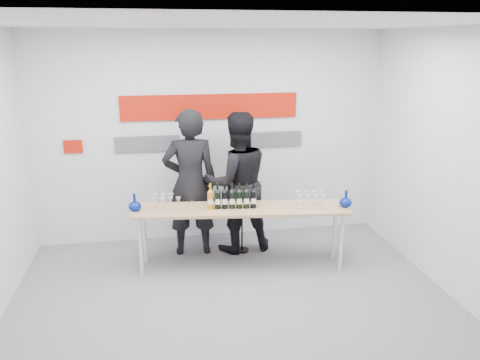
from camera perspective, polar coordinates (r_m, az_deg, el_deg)
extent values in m
plane|color=slate|center=(5.45, -0.73, -14.79)|extent=(5.00, 5.00, 0.00)
cube|color=silver|center=(6.77, -3.59, 5.17)|extent=(5.00, 0.04, 3.00)
cube|color=#B91807|center=(6.66, -3.63, 8.91)|extent=(2.50, 0.02, 0.35)
cube|color=#59595E|center=(6.71, -11.23, 4.34)|extent=(0.90, 0.02, 0.22)
cube|color=#59595E|center=(6.91, 3.91, 4.98)|extent=(0.90, 0.02, 0.22)
cube|color=#B91807|center=(6.80, -19.68, 3.85)|extent=(0.25, 0.02, 0.18)
cube|color=tan|center=(5.93, 0.17, -3.57)|extent=(2.75, 0.87, 0.04)
cylinder|color=silver|center=(5.98, -12.02, -7.97)|extent=(0.05, 0.05, 0.78)
cylinder|color=silver|center=(6.12, 12.27, -7.42)|extent=(0.05, 0.05, 0.78)
cylinder|color=silver|center=(6.31, -11.54, -6.61)|extent=(0.05, 0.05, 0.78)
cylinder|color=silver|center=(6.44, 11.44, -6.12)|extent=(0.05, 0.05, 0.78)
imported|color=black|center=(6.31, -6.08, -0.38)|extent=(0.74, 0.49, 2.01)
imported|color=black|center=(6.39, -0.37, -0.34)|extent=(1.02, 0.84, 1.95)
cylinder|color=black|center=(6.66, 0.24, -8.53)|extent=(0.19, 0.19, 0.02)
cylinder|color=black|center=(6.36, 0.25, -2.07)|extent=(0.02, 0.02, 1.60)
sphere|color=black|center=(6.11, 0.31, 5.17)|extent=(0.05, 0.05, 0.05)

